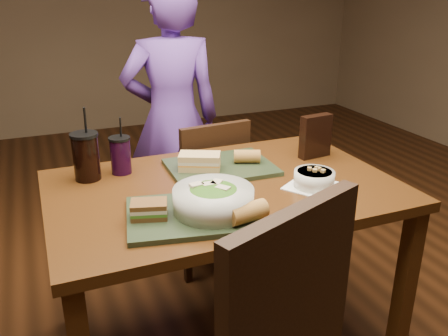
{
  "coord_description": "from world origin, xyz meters",
  "views": [
    {
      "loc": [
        -0.63,
        -1.53,
        1.47
      ],
      "look_at": [
        0.0,
        0.0,
        0.82
      ],
      "focal_mm": 38.0,
      "sensor_mm": 36.0,
      "label": 1
    }
  ],
  "objects_px": {
    "dining_table": "(224,207)",
    "baguette_near": "(248,212)",
    "soup_bowl": "(314,178)",
    "cup_cola": "(86,156)",
    "baguette_far": "(247,156)",
    "tray_near": "(192,215)",
    "chip_bag": "(315,136)",
    "salad_bowl": "(213,198)",
    "chair_far": "(210,190)",
    "sandwich_near": "(149,209)",
    "cup_berry": "(121,155)",
    "diner": "(172,120)",
    "tray_far": "(221,167)",
    "sandwich_far": "(200,161)"
  },
  "relations": [
    {
      "from": "dining_table",
      "to": "baguette_near",
      "type": "distance_m",
      "value": 0.36
    },
    {
      "from": "soup_bowl",
      "to": "cup_cola",
      "type": "height_order",
      "value": "cup_cola"
    },
    {
      "from": "soup_bowl",
      "to": "cup_cola",
      "type": "distance_m",
      "value": 0.87
    },
    {
      "from": "baguette_far",
      "to": "tray_near",
      "type": "bearing_deg",
      "value": -135.85
    },
    {
      "from": "chip_bag",
      "to": "tray_near",
      "type": "bearing_deg",
      "value": -160.01
    },
    {
      "from": "salad_bowl",
      "to": "soup_bowl",
      "type": "distance_m",
      "value": 0.44
    },
    {
      "from": "salad_bowl",
      "to": "baguette_near",
      "type": "bearing_deg",
      "value": -57.46
    },
    {
      "from": "chair_far",
      "to": "sandwich_near",
      "type": "height_order",
      "value": "chair_far"
    },
    {
      "from": "baguette_near",
      "to": "cup_berry",
      "type": "height_order",
      "value": "cup_berry"
    },
    {
      "from": "diner",
      "to": "tray_far",
      "type": "relative_size",
      "value": 3.58
    },
    {
      "from": "dining_table",
      "to": "chair_far",
      "type": "relative_size",
      "value": 1.55
    },
    {
      "from": "baguette_far",
      "to": "cup_berry",
      "type": "relative_size",
      "value": 0.47
    },
    {
      "from": "cup_cola",
      "to": "chip_bag",
      "type": "distance_m",
      "value": 0.96
    },
    {
      "from": "diner",
      "to": "sandwich_far",
      "type": "xyz_separation_m",
      "value": [
        -0.12,
        -0.8,
        0.05
      ]
    },
    {
      "from": "diner",
      "to": "tray_far",
      "type": "xyz_separation_m",
      "value": [
        -0.03,
        -0.79,
        0.01
      ]
    },
    {
      "from": "tray_far",
      "to": "cup_cola",
      "type": "relative_size",
      "value": 1.45
    },
    {
      "from": "tray_far",
      "to": "chip_bag",
      "type": "distance_m",
      "value": 0.45
    },
    {
      "from": "tray_far",
      "to": "dining_table",
      "type": "bearing_deg",
      "value": -107.47
    },
    {
      "from": "sandwich_near",
      "to": "chip_bag",
      "type": "distance_m",
      "value": 0.88
    },
    {
      "from": "baguette_near",
      "to": "cup_berry",
      "type": "distance_m",
      "value": 0.66
    },
    {
      "from": "chip_bag",
      "to": "dining_table",
      "type": "bearing_deg",
      "value": -170.55
    },
    {
      "from": "dining_table",
      "to": "soup_bowl",
      "type": "relative_size",
      "value": 5.11
    },
    {
      "from": "tray_far",
      "to": "diner",
      "type": "bearing_deg",
      "value": 88.0
    },
    {
      "from": "diner",
      "to": "tray_near",
      "type": "height_order",
      "value": "diner"
    },
    {
      "from": "dining_table",
      "to": "cup_berry",
      "type": "distance_m",
      "value": 0.46
    },
    {
      "from": "chair_far",
      "to": "tray_far",
      "type": "height_order",
      "value": "chair_far"
    },
    {
      "from": "dining_table",
      "to": "baguette_far",
      "type": "distance_m",
      "value": 0.26
    },
    {
      "from": "chair_far",
      "to": "diner",
      "type": "bearing_deg",
      "value": 102.08
    },
    {
      "from": "diner",
      "to": "tray_far",
      "type": "distance_m",
      "value": 0.79
    },
    {
      "from": "soup_bowl",
      "to": "sandwich_far",
      "type": "relative_size",
      "value": 1.37
    },
    {
      "from": "baguette_far",
      "to": "chip_bag",
      "type": "xyz_separation_m",
      "value": [
        0.32,
        -0.0,
        0.05
      ]
    },
    {
      "from": "baguette_far",
      "to": "chip_bag",
      "type": "bearing_deg",
      "value": -0.77
    },
    {
      "from": "tray_near",
      "to": "baguette_far",
      "type": "height_order",
      "value": "baguette_far"
    },
    {
      "from": "baguette_near",
      "to": "tray_far",
      "type": "bearing_deg",
      "value": 77.83
    },
    {
      "from": "sandwich_near",
      "to": "baguette_near",
      "type": "bearing_deg",
      "value": -27.46
    },
    {
      "from": "sandwich_far",
      "to": "tray_far",
      "type": "bearing_deg",
      "value": 5.35
    },
    {
      "from": "baguette_near",
      "to": "salad_bowl",
      "type": "bearing_deg",
      "value": 122.54
    },
    {
      "from": "soup_bowl",
      "to": "cup_berry",
      "type": "height_order",
      "value": "cup_berry"
    },
    {
      "from": "sandwich_far",
      "to": "baguette_far",
      "type": "relative_size",
      "value": 1.71
    },
    {
      "from": "chip_bag",
      "to": "salad_bowl",
      "type": "bearing_deg",
      "value": -156.46
    },
    {
      "from": "tray_far",
      "to": "salad_bowl",
      "type": "bearing_deg",
      "value": -115.18
    },
    {
      "from": "chair_far",
      "to": "tray_far",
      "type": "bearing_deg",
      "value": -104.37
    },
    {
      "from": "sandwich_near",
      "to": "tray_far",
      "type": "bearing_deg",
      "value": 41.8
    },
    {
      "from": "chair_far",
      "to": "salad_bowl",
      "type": "distance_m",
      "value": 0.91
    },
    {
      "from": "soup_bowl",
      "to": "baguette_far",
      "type": "xyz_separation_m",
      "value": [
        -0.14,
        0.29,
        0.01
      ]
    },
    {
      "from": "tray_far",
      "to": "soup_bowl",
      "type": "xyz_separation_m",
      "value": [
        0.26,
        -0.3,
        0.03
      ]
    },
    {
      "from": "diner",
      "to": "chip_bag",
      "type": "distance_m",
      "value": 0.91
    },
    {
      "from": "dining_table",
      "to": "baguette_far",
      "type": "bearing_deg",
      "value": 41.8
    },
    {
      "from": "tray_near",
      "to": "sandwich_near",
      "type": "height_order",
      "value": "sandwich_near"
    },
    {
      "from": "sandwich_near",
      "to": "cup_berry",
      "type": "relative_size",
      "value": 0.57
    }
  ]
}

